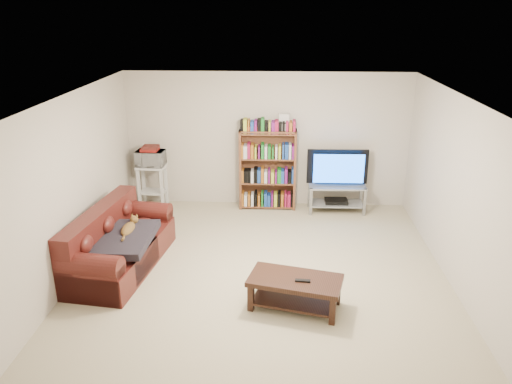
# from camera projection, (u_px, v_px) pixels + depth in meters

# --- Properties ---
(floor) EXTENTS (5.00, 5.00, 0.00)m
(floor) POSITION_uv_depth(u_px,v_px,m) (262.00, 269.00, 6.94)
(floor) COLOR #C1B590
(floor) RESTS_ON ground
(ceiling) EXTENTS (5.00, 5.00, 0.00)m
(ceiling) POSITION_uv_depth(u_px,v_px,m) (263.00, 97.00, 6.10)
(ceiling) COLOR white
(ceiling) RESTS_ON ground
(wall_back) EXTENTS (5.00, 0.00, 5.00)m
(wall_back) POSITION_uv_depth(u_px,v_px,m) (267.00, 140.00, 8.86)
(wall_back) COLOR beige
(wall_back) RESTS_ON ground
(wall_front) EXTENTS (5.00, 0.00, 5.00)m
(wall_front) POSITION_uv_depth(u_px,v_px,m) (251.00, 291.00, 4.18)
(wall_front) COLOR beige
(wall_front) RESTS_ON ground
(wall_left) EXTENTS (0.00, 5.00, 5.00)m
(wall_left) POSITION_uv_depth(u_px,v_px,m) (75.00, 185.00, 6.64)
(wall_left) COLOR beige
(wall_left) RESTS_ON ground
(wall_right) EXTENTS (0.00, 5.00, 5.00)m
(wall_right) POSITION_uv_depth(u_px,v_px,m) (456.00, 192.00, 6.41)
(wall_right) COLOR beige
(wall_right) RESTS_ON ground
(sofa) EXTENTS (1.11, 2.07, 0.85)m
(sofa) POSITION_uv_depth(u_px,v_px,m) (117.00, 247.00, 6.92)
(sofa) COLOR #481612
(sofa) RESTS_ON floor
(blanket) EXTENTS (0.82, 1.03, 0.18)m
(blanket) POSITION_uv_depth(u_px,v_px,m) (123.00, 239.00, 6.69)
(blanket) COLOR black
(blanket) RESTS_ON sofa
(cat) EXTENTS (0.29, 0.56, 0.16)m
(cat) POSITION_uv_depth(u_px,v_px,m) (128.00, 229.00, 6.84)
(cat) COLOR brown
(cat) RESTS_ON sofa
(coffee_table) EXTENTS (1.20, 0.79, 0.40)m
(coffee_table) POSITION_uv_depth(u_px,v_px,m) (295.00, 287.00, 5.98)
(coffee_table) COLOR black
(coffee_table) RESTS_ON floor
(remote) EXTENTS (0.18, 0.07, 0.02)m
(remote) POSITION_uv_depth(u_px,v_px,m) (303.00, 281.00, 5.86)
(remote) COLOR black
(remote) RESTS_ON coffee_table
(tv_stand) EXTENTS (1.00, 0.46, 0.49)m
(tv_stand) POSITION_uv_depth(u_px,v_px,m) (337.00, 193.00, 8.80)
(tv_stand) COLOR #999EA3
(tv_stand) RESTS_ON floor
(television) EXTENTS (1.07, 0.16, 0.61)m
(television) POSITION_uv_depth(u_px,v_px,m) (338.00, 168.00, 8.63)
(television) COLOR black
(television) RESTS_ON tv_stand
(dvd_player) EXTENTS (0.40, 0.28, 0.06)m
(dvd_player) POSITION_uv_depth(u_px,v_px,m) (336.00, 201.00, 8.85)
(dvd_player) COLOR black
(dvd_player) RESTS_ON tv_stand
(bookshelf) EXTENTS (1.00, 0.31, 1.44)m
(bookshelf) POSITION_uv_depth(u_px,v_px,m) (268.00, 168.00, 8.83)
(bookshelf) COLOR brown
(bookshelf) RESTS_ON floor
(shelf_clutter) EXTENTS (0.73, 0.22, 0.28)m
(shelf_clutter) POSITION_uv_depth(u_px,v_px,m) (274.00, 124.00, 8.56)
(shelf_clutter) COLOR silver
(shelf_clutter) RESTS_ON bookshelf
(microwave_stand) EXTENTS (0.51, 0.38, 0.79)m
(microwave_stand) POSITION_uv_depth(u_px,v_px,m) (152.00, 181.00, 8.92)
(microwave_stand) COLOR silver
(microwave_stand) RESTS_ON floor
(microwave) EXTENTS (0.50, 0.35, 0.27)m
(microwave) POSITION_uv_depth(u_px,v_px,m) (151.00, 158.00, 8.77)
(microwave) COLOR silver
(microwave) RESTS_ON microwave_stand
(game_boxes) EXTENTS (0.30, 0.27, 0.05)m
(game_boxes) POSITION_uv_depth(u_px,v_px,m) (150.00, 149.00, 8.71)
(game_boxes) COLOR maroon
(game_boxes) RESTS_ON microwave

